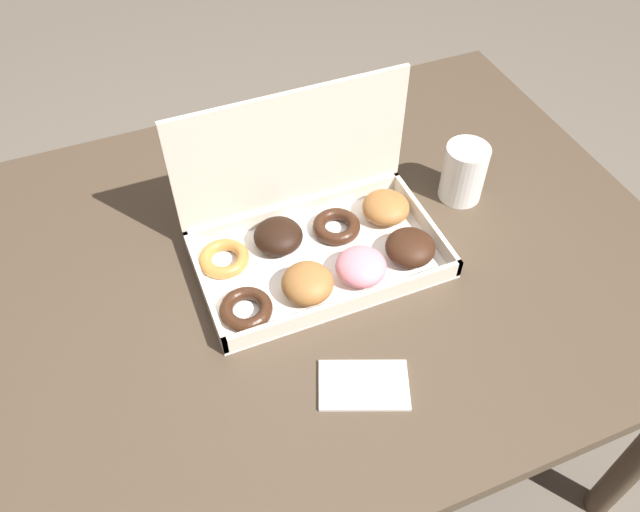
# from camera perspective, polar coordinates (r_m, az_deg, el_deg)

# --- Properties ---
(ground_plane) EXTENTS (8.00, 8.00, 0.00)m
(ground_plane) POSITION_cam_1_polar(r_m,az_deg,el_deg) (1.66, -1.26, -16.67)
(ground_plane) COLOR #6B6054
(dining_table) EXTENTS (1.26, 0.91, 0.72)m
(dining_table) POSITION_cam_1_polar(r_m,az_deg,el_deg) (1.12, -1.80, -3.21)
(dining_table) COLOR #4C3D2D
(dining_table) RESTS_ON ground_plane
(donut_box) EXTENTS (0.40, 0.24, 0.26)m
(donut_box) POSITION_cam_1_polar(r_m,az_deg,el_deg) (1.03, 0.12, 2.06)
(donut_box) COLOR white
(donut_box) RESTS_ON dining_table
(coffee_mug) EXTENTS (0.08, 0.08, 0.11)m
(coffee_mug) POSITION_cam_1_polar(r_m,az_deg,el_deg) (1.15, 13.02, 7.52)
(coffee_mug) COLOR white
(coffee_mug) RESTS_ON dining_table
(paper_napkin) EXTENTS (0.15, 0.12, 0.01)m
(paper_napkin) POSITION_cam_1_polar(r_m,az_deg,el_deg) (0.91, 3.79, -11.77)
(paper_napkin) COLOR white
(paper_napkin) RESTS_ON dining_table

